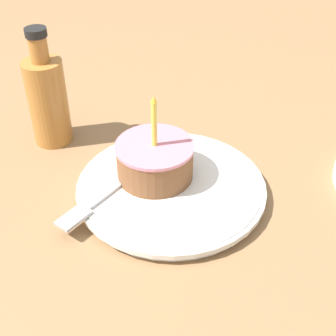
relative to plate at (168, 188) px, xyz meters
name	(u,v)px	position (x,y,z in m)	size (l,w,h in m)	color
ground_plane	(171,204)	(0.00, 0.00, -0.03)	(2.40, 2.40, 0.04)	olive
plate	(168,188)	(0.00, 0.00, 0.00)	(0.27, 0.27, 0.02)	white
cake_slice	(155,160)	(0.01, -0.02, 0.04)	(0.11, 0.11, 0.13)	brown
fork	(104,195)	(0.09, 0.01, 0.01)	(0.15, 0.13, 0.00)	#B2B2B7
bottle	(47,99)	(0.15, -0.18, 0.07)	(0.06, 0.06, 0.19)	#B27233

